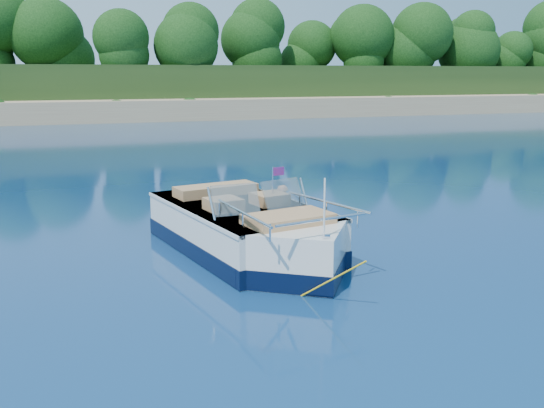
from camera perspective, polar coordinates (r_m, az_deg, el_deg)
name	(u,v)px	position (r m, az deg, el deg)	size (l,w,h in m)	color
ground	(204,287)	(9.94, -6.40, -7.73)	(160.00, 160.00, 0.00)	#0B1E4D
shoreline	(79,95)	(72.98, -17.67, 9.75)	(170.00, 59.00, 6.00)	tan
treeline	(85,44)	(50.24, -17.18, 14.15)	(150.00, 7.12, 8.19)	black
motorboat	(251,235)	(11.42, -2.00, -2.90)	(3.00, 6.16, 2.07)	silver
tow_tube	(285,221)	(13.78, 1.23, -1.60)	(1.32, 1.32, 0.34)	#FBF803
boy	(281,225)	(13.74, 0.81, -2.02)	(0.48, 0.32, 1.32)	tan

